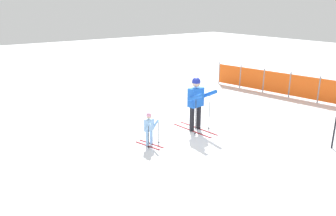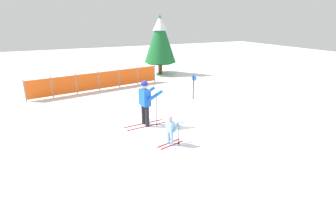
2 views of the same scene
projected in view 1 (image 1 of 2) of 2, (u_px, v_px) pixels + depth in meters
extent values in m
plane|color=white|center=(190.00, 132.00, 10.72)|extent=(60.00, 60.00, 0.00)
cube|color=maroon|center=(198.00, 128.00, 11.05)|extent=(1.68, 0.21, 0.02)
cube|color=maroon|center=(192.00, 131.00, 10.85)|extent=(1.68, 0.21, 0.02)
cylinder|color=black|center=(199.00, 117.00, 10.93)|extent=(0.16, 0.16, 0.80)
cylinder|color=black|center=(192.00, 119.00, 10.73)|extent=(0.16, 0.16, 0.80)
cube|color=blue|center=(196.00, 97.00, 10.61)|extent=(0.33, 0.52, 0.62)
cylinder|color=blue|center=(209.00, 94.00, 10.58)|extent=(0.64, 0.19, 0.39)
cylinder|color=blue|center=(196.00, 97.00, 10.18)|extent=(0.64, 0.19, 0.39)
sphere|color=#D8AD8C|center=(196.00, 83.00, 10.47)|extent=(0.27, 0.27, 0.27)
sphere|color=navy|center=(196.00, 82.00, 10.46)|extent=(0.28, 0.28, 0.28)
cylinder|color=black|center=(209.00, 112.00, 10.75)|extent=(0.02, 0.02, 1.24)
cylinder|color=black|center=(209.00, 128.00, 10.92)|extent=(0.07, 0.07, 0.01)
cylinder|color=black|center=(196.00, 117.00, 10.33)|extent=(0.02, 0.02, 1.24)
cylinder|color=black|center=(195.00, 133.00, 10.50)|extent=(0.07, 0.07, 0.01)
cube|color=maroon|center=(151.00, 144.00, 9.82)|extent=(0.93, 0.29, 0.02)
cube|color=maroon|center=(147.00, 146.00, 9.69)|extent=(0.93, 0.29, 0.02)
cylinder|color=#8CBFF2|center=(151.00, 136.00, 9.75)|extent=(0.09, 0.09, 0.45)
cylinder|color=#8CBFF2|center=(147.00, 138.00, 9.62)|extent=(0.09, 0.09, 0.45)
cube|color=#8CBFF2|center=(149.00, 125.00, 9.56)|extent=(0.23, 0.31, 0.35)
cylinder|color=#8CBFF2|center=(156.00, 124.00, 9.63)|extent=(0.28, 0.14, 0.33)
cylinder|color=#8CBFF2|center=(148.00, 127.00, 9.37)|extent=(0.28, 0.14, 0.33)
sphere|color=#D8AD8C|center=(149.00, 116.00, 9.48)|extent=(0.15, 0.15, 0.15)
sphere|color=pink|center=(149.00, 115.00, 9.47)|extent=(0.16, 0.16, 0.16)
cylinder|color=black|center=(159.00, 133.00, 9.71)|extent=(0.02, 0.02, 0.70)
cylinder|color=black|center=(159.00, 142.00, 9.80)|extent=(0.07, 0.07, 0.01)
cylinder|color=black|center=(149.00, 138.00, 9.38)|extent=(0.02, 0.02, 0.70)
cylinder|color=black|center=(149.00, 147.00, 9.47)|extent=(0.07, 0.07, 0.01)
cylinder|color=gray|center=(219.00, 73.00, 17.18)|extent=(0.06, 0.06, 1.15)
cylinder|color=gray|center=(240.00, 77.00, 16.34)|extent=(0.06, 0.06, 1.15)
cylinder|color=gray|center=(264.00, 80.00, 15.50)|extent=(0.06, 0.06, 1.15)
cylinder|color=gray|center=(290.00, 85.00, 14.66)|extent=(0.06, 0.06, 1.15)
cylinder|color=gray|center=(319.00, 90.00, 13.82)|extent=(0.06, 0.06, 1.15)
cube|color=#F95C19|center=(230.00, 75.00, 16.76)|extent=(1.26, 0.25, 0.96)
cube|color=#F95C19|center=(252.00, 78.00, 15.92)|extent=(1.26, 0.25, 0.96)
cube|color=#F95C19|center=(276.00, 83.00, 15.08)|extent=(1.26, 0.25, 0.96)
cube|color=#F95C19|center=(304.00, 87.00, 14.24)|extent=(1.26, 0.25, 0.96)
cube|color=#F95C19|center=(335.00, 92.00, 13.40)|extent=(1.26, 0.25, 0.96)
cylinder|color=black|center=(335.00, 128.00, 9.36)|extent=(0.05, 0.05, 1.27)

